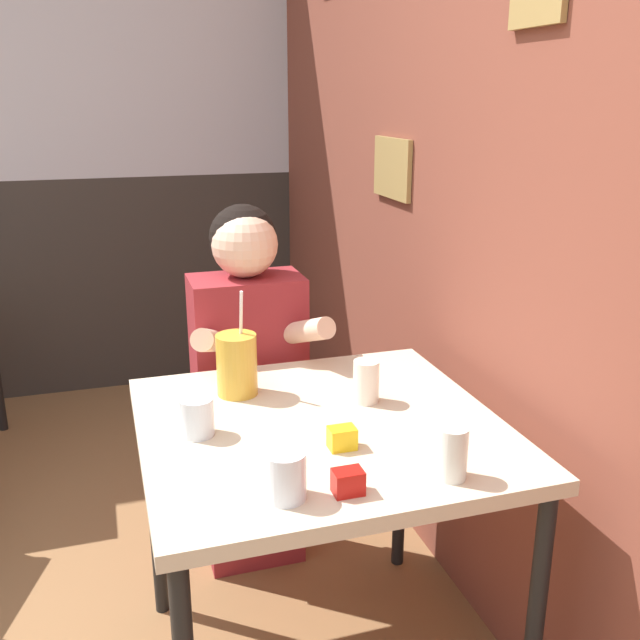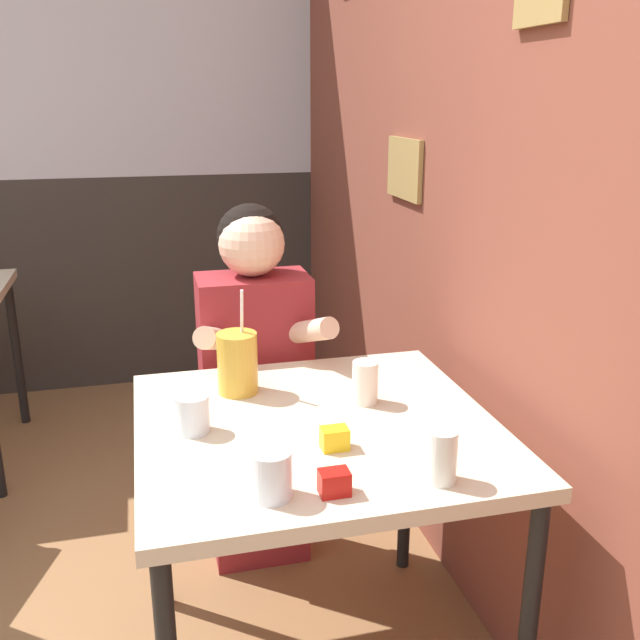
# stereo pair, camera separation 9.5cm
# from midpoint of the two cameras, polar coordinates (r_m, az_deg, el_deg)

# --- Properties ---
(brick_wall_right) EXTENTS (0.08, 4.66, 2.70)m
(brick_wall_right) POSITION_cam_midpoint_polar(r_m,az_deg,el_deg) (2.58, 4.86, 14.42)
(brick_wall_right) COLOR brown
(brick_wall_right) RESTS_ON ground_plane
(main_table) EXTENTS (0.85, 0.83, 0.74)m
(main_table) POSITION_cam_midpoint_polar(r_m,az_deg,el_deg) (1.76, -1.52, -10.39)
(main_table) COLOR beige
(main_table) RESTS_ON ground_plane
(person_seated) EXTENTS (0.42, 0.40, 1.18)m
(person_seated) POSITION_cam_midpoint_polar(r_m,az_deg,el_deg) (2.27, -6.89, -5.14)
(person_seated) COLOR maroon
(person_seated) RESTS_ON ground_plane
(cocktail_pitcher) EXTENTS (0.11, 0.11, 0.28)m
(cocktail_pitcher) POSITION_cam_midpoint_polar(r_m,az_deg,el_deg) (1.87, -8.12, -3.55)
(cocktail_pitcher) COLOR gold
(cocktail_pitcher) RESTS_ON main_table
(glass_near_pitcher) EXTENTS (0.08, 0.08, 0.10)m
(glass_near_pitcher) POSITION_cam_midpoint_polar(r_m,az_deg,el_deg) (1.41, -4.78, -12.31)
(glass_near_pitcher) COLOR silver
(glass_near_pitcher) RESTS_ON main_table
(glass_center) EXTENTS (0.06, 0.06, 0.11)m
(glass_center) POSITION_cam_midpoint_polar(r_m,az_deg,el_deg) (1.49, 8.69, -10.47)
(glass_center) COLOR silver
(glass_center) RESTS_ON main_table
(glass_far_side) EXTENTS (0.07, 0.07, 0.11)m
(glass_far_side) POSITION_cam_midpoint_polar(r_m,az_deg,el_deg) (1.82, 2.22, -4.94)
(glass_far_side) COLOR silver
(glass_far_side) RESTS_ON main_table
(glass_by_brick) EXTENTS (0.08, 0.08, 0.09)m
(glass_by_brick) POSITION_cam_midpoint_polar(r_m,az_deg,el_deg) (1.68, -11.43, -7.62)
(glass_by_brick) COLOR silver
(glass_by_brick) RESTS_ON main_table
(condiment_ketchup) EXTENTS (0.06, 0.04, 0.05)m
(condiment_ketchup) POSITION_cam_midpoint_polar(r_m,az_deg,el_deg) (1.43, 0.31, -12.85)
(condiment_ketchup) COLOR #B7140F
(condiment_ketchup) RESTS_ON main_table
(condiment_mustard) EXTENTS (0.06, 0.04, 0.05)m
(condiment_mustard) POSITION_cam_midpoint_polar(r_m,az_deg,el_deg) (1.60, 0.06, -9.44)
(condiment_mustard) COLOR yellow
(condiment_mustard) RESTS_ON main_table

